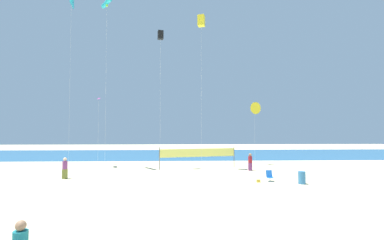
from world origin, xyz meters
name	(u,v)px	position (x,y,z in m)	size (l,w,h in m)	color
ground_plane	(168,199)	(0.00, 0.00, 0.00)	(120.00, 120.00, 0.00)	beige
ocean_band	(177,154)	(0.00, 29.65, 0.00)	(120.00, 20.00, 0.01)	#28608C
beachgoer_plum_shirt	(65,167)	(-9.41, 7.08, 0.99)	(0.42, 0.42, 1.85)	olive
beachgoer_maroon_shirt	(250,161)	(7.97, 11.02, 0.96)	(0.41, 0.41, 1.80)	#7A3872
folding_beach_chair	(270,176)	(8.12, 5.36, 0.47)	(0.52, 0.65, 0.89)	#1959B2
trash_barrel	(302,178)	(10.30, 4.17, 0.49)	(0.56, 0.56, 0.99)	teal
volleyball_net	(198,154)	(2.59, 12.77, 1.64)	(8.46, 1.77, 2.40)	#4C4C51
beach_handbag	(258,181)	(7.04, 4.90, 0.11)	(0.29, 0.14, 0.23)	gold
kite_cyan_delta	(71,1)	(-12.34, 14.70, 19.49)	(0.87, 1.77, 20.36)	silver
kite_yellow_box	(201,21)	(2.94, 12.37, 16.39)	(0.91, 0.91, 17.01)	silver
kite_black_box	(161,35)	(-1.61, 12.78, 14.85)	(0.71, 0.71, 15.36)	silver
kite_magenta_diamond	(98,101)	(-9.64, 16.74, 7.90)	(0.55, 0.55, 8.32)	silver
kite_cyan_tube	(107,3)	(-7.75, 13.28, 18.67)	(1.78, 2.22, 18.97)	silver
kite_yellow_delta	(254,108)	(9.87, 16.05, 6.97)	(1.57, 0.92, 7.72)	silver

